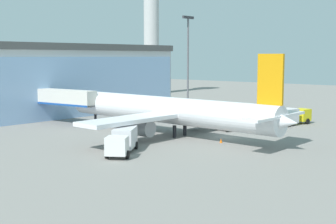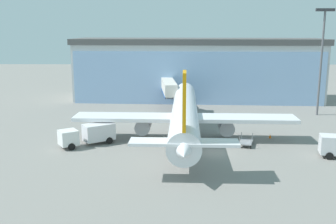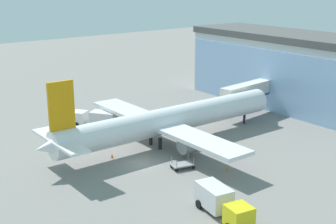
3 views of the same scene
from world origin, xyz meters
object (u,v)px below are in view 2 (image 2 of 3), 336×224
jet_bridge (168,87)px  safety_cone_wingtip (270,136)px  airplane (185,114)px  safety_cone_nose (183,155)px  baggage_cart (246,142)px  apron_light_mast (322,53)px  catering_truck (89,134)px

jet_bridge → safety_cone_wingtip: bearing=-149.9°
airplane → safety_cone_nose: (-0.41, -8.91, -3.07)m
jet_bridge → safety_cone_wingtip: size_ratio=24.93×
baggage_cart → jet_bridge: bearing=38.9°
airplane → apron_light_mast: bearing=-56.5°
apron_light_mast → catering_truck: 42.31m
catering_truck → baggage_cart: (20.69, -0.22, -0.97)m
apron_light_mast → safety_cone_nose: (-24.44, -23.73, -10.67)m
jet_bridge → catering_truck: 26.26m
catering_truck → baggage_cart: size_ratio=2.34×
jet_bridge → airplane: bearing=-178.0°
airplane → safety_cone_nose: size_ratio=70.89×
airplane → catering_truck: 13.42m
jet_bridge → airplane: size_ratio=0.35×
airplane → baggage_cart: (7.99, -4.14, -2.85)m
jet_bridge → baggage_cart: 26.71m
baggage_cart → airplane: bearing=78.1°
jet_bridge → apron_light_mast: (26.55, -5.32, 6.84)m
apron_light_mast → baggage_cart: apron_light_mast is taller
apron_light_mast → airplane: 29.24m
jet_bridge → safety_cone_wingtip: jet_bridge is taller
airplane → safety_cone_nose: airplane is taller
jet_bridge → safety_cone_nose: jet_bridge is taller
airplane → catering_truck: size_ratio=5.33×
jet_bridge → safety_cone_nose: 29.38m
airplane → safety_cone_nose: 9.43m
airplane → catering_truck: (-12.70, -3.92, -1.88)m
airplane → safety_cone_wingtip: size_ratio=70.89×
apron_light_mast → baggage_cart: 26.95m
airplane → safety_cone_wingtip: bearing=-90.3°
safety_cone_wingtip → safety_cone_nose: bearing=-145.8°
catering_truck → jet_bridge: bearing=-146.2°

